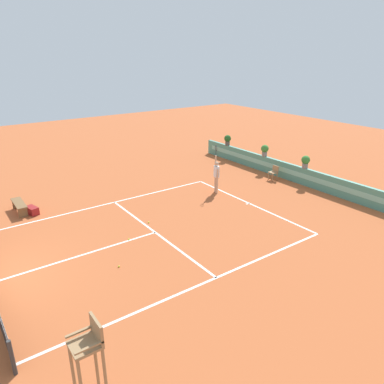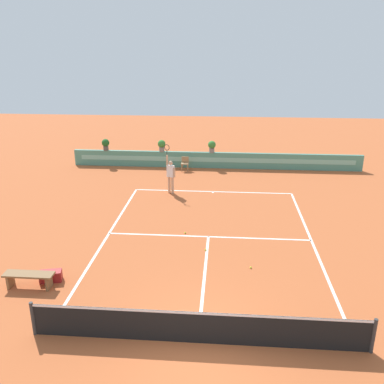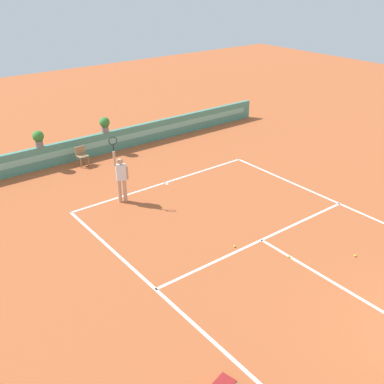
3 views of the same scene
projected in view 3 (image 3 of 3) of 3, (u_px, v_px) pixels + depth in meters
name	position (u px, v px, depth m)	size (l,w,h in m)	color
ground_plane	(271.00, 245.00, 14.46)	(60.00, 60.00, 0.00)	#B2562D
court_lines	(255.00, 236.00, 14.96)	(8.32, 11.94, 0.01)	white
back_wall_barrier	(111.00, 141.00, 21.59)	(18.00, 0.21, 1.00)	#4C8E7A
ball_kid_chair	(82.00, 155.00, 20.08)	(0.44, 0.44, 0.85)	#99754C
tennis_player	(121.00, 176.00, 16.69)	(0.58, 0.34, 2.58)	tan
tennis_ball_near_baseline	(235.00, 246.00, 14.35)	(0.07, 0.07, 0.07)	#CCE033
tennis_ball_mid_court	(289.00, 257.00, 13.84)	(0.07, 0.07, 0.07)	#CCE033
tennis_ball_by_sideline	(355.00, 256.00, 13.88)	(0.07, 0.07, 0.07)	#CCE033
potted_plant_left	(38.00, 138.00, 19.34)	(0.48, 0.48, 0.72)	gray
potted_plant_centre	(105.00, 124.00, 21.06)	(0.48, 0.48, 0.72)	gray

